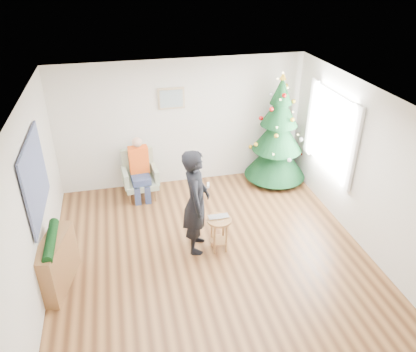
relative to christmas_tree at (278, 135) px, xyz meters
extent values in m
plane|color=brown|center=(-1.91, -2.08, -1.05)|extent=(5.00, 5.00, 0.00)
plane|color=white|center=(-1.91, -2.08, 1.55)|extent=(5.00, 5.00, 0.00)
plane|color=silver|center=(-1.91, 0.42, 0.25)|extent=(5.00, 0.00, 5.00)
plane|color=silver|center=(-1.91, -4.58, 0.25)|extent=(5.00, 0.00, 5.00)
plane|color=silver|center=(-4.41, -2.08, 0.25)|extent=(0.00, 5.00, 5.00)
plane|color=silver|center=(0.59, -2.08, 0.25)|extent=(0.00, 5.00, 5.00)
cube|color=white|center=(0.56, -1.08, 0.45)|extent=(0.04, 1.30, 1.40)
cube|color=white|center=(0.53, -1.83, 0.45)|extent=(0.05, 0.25, 1.50)
cube|color=white|center=(0.53, -0.33, 0.45)|extent=(0.05, 0.25, 1.50)
cylinder|color=#3F2816|center=(0.00, 0.00, -0.90)|extent=(0.10, 0.10, 0.30)
cone|color=black|center=(0.00, 0.00, -0.50)|extent=(1.29, 1.29, 0.84)
cone|color=black|center=(0.00, 0.00, 0.04)|extent=(1.03, 1.03, 0.74)
cone|color=black|center=(0.00, 0.00, 0.54)|extent=(0.75, 0.75, 0.64)
cone|color=black|center=(0.00, 0.00, 0.93)|extent=(0.44, 0.44, 0.55)
cone|color=gold|center=(0.00, 0.00, 1.21)|extent=(0.14, 0.14, 0.14)
cylinder|color=brown|center=(-1.76, -2.03, -0.47)|extent=(0.40, 0.40, 0.04)
cylinder|color=brown|center=(-1.76, -2.03, -0.87)|extent=(0.30, 0.30, 0.02)
imported|color=silver|center=(-1.76, -2.03, -0.44)|extent=(0.33, 0.21, 0.03)
cube|color=#94A383|center=(-2.85, -0.08, -0.74)|extent=(0.66, 0.62, 0.12)
cube|color=#94A383|center=(-2.87, 0.18, -0.40)|extent=(0.63, 0.16, 0.60)
cube|color=#94A383|center=(-3.15, -0.11, -0.58)|extent=(0.13, 0.49, 0.30)
cube|color=#94A383|center=(-2.56, -0.06, -0.58)|extent=(0.13, 0.49, 0.30)
cube|color=navy|center=(-2.85, -0.15, -0.61)|extent=(0.38, 0.40, 0.14)
cube|color=#DD4F14|center=(-2.85, 0.04, -0.28)|extent=(0.39, 0.22, 0.55)
sphere|color=tan|center=(-2.85, 0.02, 0.10)|extent=(0.20, 0.20, 0.20)
imported|color=black|center=(-2.10, -1.89, -0.16)|extent=(0.56, 0.73, 1.78)
cube|color=white|center=(-1.91, -1.92, 0.14)|extent=(0.06, 0.13, 0.04)
cube|color=brown|center=(-4.24, -2.30, -0.65)|extent=(0.53, 1.04, 0.80)
cylinder|color=black|center=(-4.24, -2.30, -0.23)|extent=(0.14, 0.90, 0.14)
cube|color=black|center=(-4.37, -1.78, 0.50)|extent=(0.03, 1.50, 1.15)
cube|color=tan|center=(-2.11, 0.39, 0.80)|extent=(0.52, 0.03, 0.42)
cube|color=gray|center=(-2.11, 0.36, 0.80)|extent=(0.44, 0.02, 0.34)
camera|label=1|loc=(-3.13, -7.16, 3.27)|focal=35.00mm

